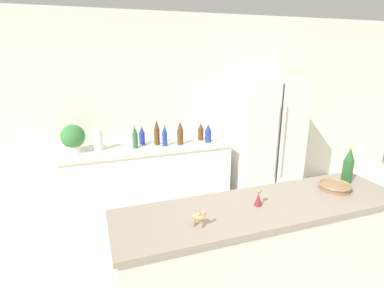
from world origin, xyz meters
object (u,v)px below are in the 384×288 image
object	(u,v)px
back_bottle_5	(157,133)
wine_bottle	(348,166)
potted_plant	(73,138)
back_bottle_2	(135,137)
back_bottle_0	(165,136)
fruit_bowl	(335,186)
camel_figurine	(199,217)
paper_towel_roll	(98,140)
back_bottle_6	(208,133)
wise_man_figurine_blue	(258,198)
refrigerator	(264,141)
back_bottle_1	(142,136)
back_bottle_4	(201,132)
back_bottle_3	(180,133)

from	to	relation	value
back_bottle_5	wine_bottle	distance (m)	2.18
potted_plant	back_bottle_2	world-z (taller)	potted_plant
back_bottle_0	potted_plant	bearing A→B (deg)	175.26
back_bottle_0	fruit_bowl	xyz separation A→B (m)	(0.92, -1.82, -0.03)
camel_figurine	back_bottle_2	bearing A→B (deg)	92.43
paper_towel_roll	fruit_bowl	xyz separation A→B (m)	(1.72, -1.91, -0.02)
back_bottle_5	camel_figurine	xyz separation A→B (m)	(-0.20, -2.05, -0.02)
back_bottle_6	wise_man_figurine_blue	bearing A→B (deg)	-101.20
refrigerator	back_bottle_1	world-z (taller)	refrigerator
back_bottle_5	wine_bottle	bearing A→B (deg)	-56.32
refrigerator	paper_towel_roll	bearing A→B (deg)	177.63
refrigerator	fruit_bowl	bearing A→B (deg)	-105.60
back_bottle_4	potted_plant	bearing A→B (deg)	-179.40
potted_plant	back_bottle_3	world-z (taller)	potted_plant
back_bottle_2	wine_bottle	xyz separation A→B (m)	(1.49, -1.76, 0.08)
back_bottle_0	wine_bottle	size ratio (longest dim) A/B	0.89
potted_plant	back_bottle_6	bearing A→B (deg)	-4.05
fruit_bowl	camel_figurine	world-z (taller)	camel_figurine
wise_man_figurine_blue	camel_figurine	bearing A→B (deg)	-166.88
back_bottle_3	wine_bottle	size ratio (longest dim) A/B	1.00
fruit_bowl	back_bottle_2	bearing A→B (deg)	124.83
refrigerator	back_bottle_1	distance (m)	1.71
potted_plant	back_bottle_3	size ratio (longest dim) A/B	1.08
paper_towel_roll	back_bottle_1	bearing A→B (deg)	8.20
back_bottle_4	fruit_bowl	distance (m)	1.97
back_bottle_5	wise_man_figurine_blue	distance (m)	1.95
refrigerator	camel_figurine	xyz separation A→B (m)	(-1.71, -1.96, 0.21)
back_bottle_2	back_bottle_5	world-z (taller)	back_bottle_5
wine_bottle	back_bottle_2	bearing A→B (deg)	130.26
back_bottle_0	back_bottle_2	xyz separation A→B (m)	(-0.36, 0.03, 0.01)
back_bottle_5	refrigerator	bearing A→B (deg)	-3.19
fruit_bowl	wise_man_figurine_blue	size ratio (longest dim) A/B	1.92
fruit_bowl	back_bottle_4	bearing A→B (deg)	101.84
potted_plant	wine_bottle	size ratio (longest dim) A/B	1.08
back_bottle_3	back_bottle_0	bearing A→B (deg)	179.13
refrigerator	back_bottle_4	size ratio (longest dim) A/B	7.24
wine_bottle	potted_plant	bearing A→B (deg)	140.24
paper_towel_roll	back_bottle_4	world-z (taller)	paper_towel_roll
back_bottle_1	back_bottle_2	size ratio (longest dim) A/B	0.83
back_bottle_5	camel_figurine	size ratio (longest dim) A/B	2.87
back_bottle_2	back_bottle_4	world-z (taller)	back_bottle_2
back_bottle_3	fruit_bowl	distance (m)	1.96
wine_bottle	fruit_bowl	bearing A→B (deg)	-156.71
wise_man_figurine_blue	paper_towel_roll	bearing A→B (deg)	117.37
paper_towel_roll	refrigerator	bearing A→B (deg)	-2.37
potted_plant	wise_man_figurine_blue	world-z (taller)	potted_plant
back_bottle_2	camel_figurine	xyz separation A→B (m)	(0.08, -1.99, 0.00)
back_bottle_4	back_bottle_6	world-z (taller)	back_bottle_6
back_bottle_0	back_bottle_6	world-z (taller)	back_bottle_0
back_bottle_3	back_bottle_4	bearing A→B (deg)	18.74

